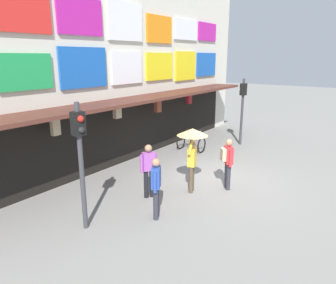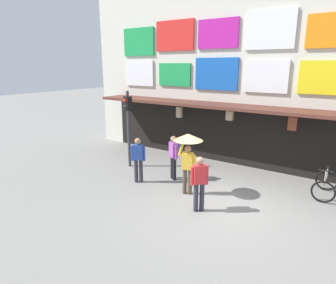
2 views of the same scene
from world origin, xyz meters
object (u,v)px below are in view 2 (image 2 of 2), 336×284
(pedestrian_in_black, at_px, (199,180))
(pedestrian_in_yellow, at_px, (138,158))
(bicycle_parked, at_px, (325,185))
(pedestrian_in_green, at_px, (174,154))
(traffic_light_near, at_px, (128,117))
(pedestrian_with_umbrella, at_px, (188,147))

(pedestrian_in_black, bearing_deg, pedestrian_in_yellow, 166.71)
(bicycle_parked, relative_size, pedestrian_in_black, 0.70)
(pedestrian_in_black, xyz_separation_m, pedestrian_in_yellow, (-2.87, 0.68, -0.04))
(pedestrian_in_green, height_order, pedestrian_in_black, same)
(traffic_light_near, height_order, pedestrian_in_green, traffic_light_near)
(pedestrian_in_green, bearing_deg, traffic_light_near, 176.75)
(pedestrian_in_green, xyz_separation_m, pedestrian_in_black, (1.96, -1.68, 0.00))
(bicycle_parked, distance_m, pedestrian_in_green, 5.20)
(traffic_light_near, distance_m, pedestrian_with_umbrella, 3.63)
(pedestrian_in_green, relative_size, pedestrian_in_yellow, 1.00)
(traffic_light_near, bearing_deg, pedestrian_in_green, -3.25)
(bicycle_parked, xyz_separation_m, pedestrian_in_black, (-2.97, -3.20, 0.59))
(bicycle_parked, relative_size, pedestrian_in_yellow, 0.70)
(bicycle_parked, height_order, pedestrian_with_umbrella, pedestrian_with_umbrella)
(traffic_light_near, relative_size, pedestrian_with_umbrella, 1.54)
(pedestrian_in_yellow, bearing_deg, pedestrian_in_green, 47.84)
(pedestrian_in_green, bearing_deg, pedestrian_in_yellow, -132.16)
(pedestrian_in_yellow, bearing_deg, traffic_light_near, 141.98)
(traffic_light_near, height_order, pedestrian_in_yellow, traffic_light_near)
(traffic_light_near, distance_m, pedestrian_in_black, 4.82)
(pedestrian_in_yellow, bearing_deg, pedestrian_with_umbrella, 3.78)
(traffic_light_near, distance_m, pedestrian_in_yellow, 2.19)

